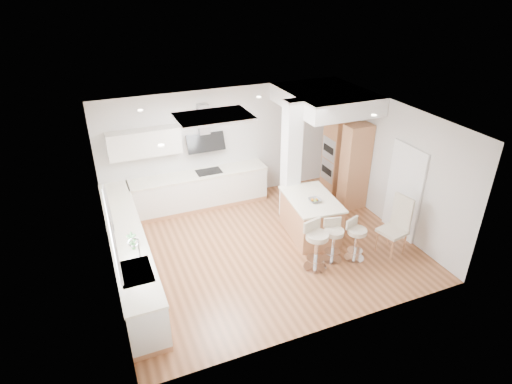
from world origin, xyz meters
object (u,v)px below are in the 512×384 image
bar_stool_a (316,243)px  bar_stool_b (333,238)px  bar_stool_c (356,237)px  dining_chair (397,223)px  peninsula (310,216)px

bar_stool_a → bar_stool_b: 0.47m
bar_stool_a → bar_stool_c: (0.89, -0.04, -0.07)m
bar_stool_a → dining_chair: (1.80, -0.12, 0.10)m
peninsula → bar_stool_c: peninsula is taller
bar_stool_a → bar_stool_b: (0.46, 0.11, -0.06)m
bar_stool_a → dining_chair: 1.80m
peninsula → bar_stool_a: (-0.49, -1.09, 0.12)m
bar_stool_a → bar_stool_c: bar_stool_a is taller
bar_stool_a → bar_stool_c: bearing=-14.7°
peninsula → dining_chair: dining_chair is taller
peninsula → dining_chair: 1.80m
bar_stool_c → dining_chair: bearing=-26.4°
bar_stool_a → dining_chair: size_ratio=0.81×
bar_stool_a → dining_chair: dining_chair is taller
dining_chair → bar_stool_a: bearing=163.7°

